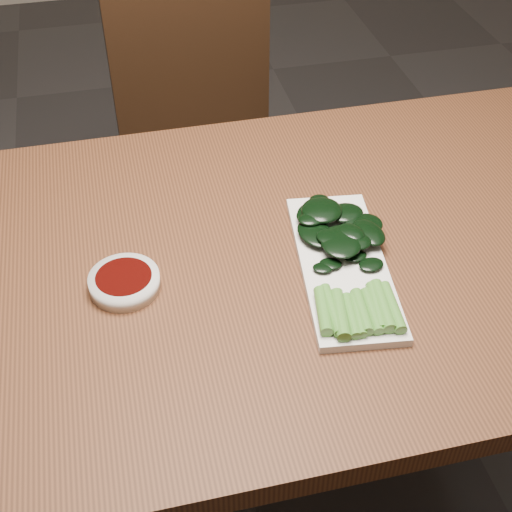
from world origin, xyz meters
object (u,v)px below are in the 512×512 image
Objects in this scene: table at (252,287)px; serving_plate at (343,265)px; chair_far at (205,154)px; gai_lan at (343,250)px; sauce_bowl at (124,282)px.

serving_plate reaches higher than table.
serving_plate is at bearing -25.88° from table.
chair_far is 0.80m from serving_plate.
sauce_bowl is at bearing 176.42° from gai_lan.
chair_far reaches higher than gai_lan.
sauce_bowl reaches higher than serving_plate.
chair_far is at bearing 71.71° from sauce_bowl.
chair_far is 2.79× the size of gai_lan.
sauce_bowl is 0.33× the size of gai_lan.
chair_far is 8.35× the size of sauce_bowl.
table is 4.02× the size of serving_plate.
sauce_bowl is 0.34m from serving_plate.
chair_far is at bearing 97.35° from serving_plate.
chair_far reaches higher than serving_plate.
serving_plate is (0.13, -0.06, 0.08)m from table.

